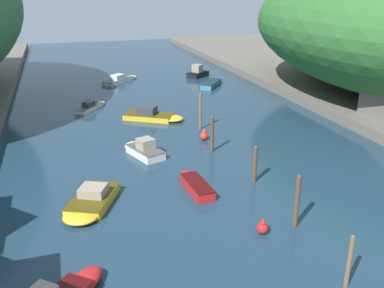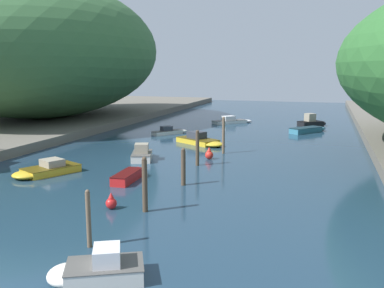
{
  "view_description": "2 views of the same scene",
  "coord_description": "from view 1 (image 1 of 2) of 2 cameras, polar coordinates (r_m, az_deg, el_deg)",
  "views": [
    {
      "loc": [
        -9.72,
        -6.36,
        12.57
      ],
      "look_at": [
        -0.27,
        23.61,
        0.69
      ],
      "focal_mm": 40.0,
      "sensor_mm": 36.0,
      "label": 1
    },
    {
      "loc": [
        11.11,
        -9.47,
        7.85
      ],
      "look_at": [
        0.26,
        25.08,
        1.43
      ],
      "focal_mm": 40.0,
      "sensor_mm": 36.0,
      "label": 2
    }
  ],
  "objects": [
    {
      "name": "boat_navy_launch",
      "position": [
        59.32,
        -9.45,
        8.52
      ],
      "size": [
        5.66,
        5.54,
        1.08
      ],
      "rotation": [
        0.0,
        0.0,
        5.48
      ],
      "color": "white",
      "rests_on": "water_surface"
    },
    {
      "name": "boat_moored_right",
      "position": [
        46.69,
        -13.24,
        4.94
      ],
      "size": [
        3.73,
        4.56,
        1.01
      ],
      "rotation": [
        0.0,
        0.0,
        5.66
      ],
      "color": "silver",
      "rests_on": "water_surface"
    },
    {
      "name": "water_surface",
      "position": [
        39.68,
        -2.4,
        2.23
      ],
      "size": [
        130.0,
        130.0,
        0.0
      ],
      "primitive_type": "plane",
      "color": "#1E384C",
      "rests_on": "ground"
    },
    {
      "name": "channel_buoy_far",
      "position": [
        23.48,
        9.39,
        -10.9
      ],
      "size": [
        0.64,
        0.64,
        0.96
      ],
      "color": "red",
      "rests_on": "water_surface"
    },
    {
      "name": "boat_yellow_tender",
      "position": [
        26.33,
        -13.44,
        -7.57
      ],
      "size": [
        4.05,
        5.39,
        1.09
      ],
      "rotation": [
        0.0,
        0.0,
        2.69
      ],
      "color": "gold",
      "rests_on": "water_surface"
    },
    {
      "name": "boat_near_quay",
      "position": [
        42.03,
        -5.06,
        3.78
      ],
      "size": [
        6.1,
        4.87,
        1.26
      ],
      "rotation": [
        0.0,
        0.0,
        4.16
      ],
      "color": "gold",
      "rests_on": "water_surface"
    },
    {
      "name": "channel_buoy_near",
      "position": [
        36.34,
        1.63,
        1.17
      ],
      "size": [
        0.72,
        0.72,
        1.08
      ],
      "color": "red",
      "rests_on": "water_surface"
    },
    {
      "name": "mooring_post_middle",
      "position": [
        28.71,
        8.37,
        -2.64
      ],
      "size": [
        0.31,
        0.31,
        2.58
      ],
      "color": "#4C3D2D",
      "rests_on": "water_surface"
    },
    {
      "name": "mooring_post_second",
      "position": [
        23.89,
        13.81,
        -7.37
      ],
      "size": [
        0.3,
        0.3,
        3.12
      ],
      "color": "#4C3D2D",
      "rests_on": "water_surface"
    },
    {
      "name": "boat_far_right_bank",
      "position": [
        56.17,
        2.77,
        8.11
      ],
      "size": [
        4.58,
        5.28,
        0.68
      ],
      "rotation": [
        0.0,
        0.0,
        5.62
      ],
      "color": "teal",
      "rests_on": "water_surface"
    },
    {
      "name": "boat_small_dinghy",
      "position": [
        61.79,
        0.96,
        9.47
      ],
      "size": [
        4.22,
        3.79,
        1.77
      ],
      "rotation": [
        0.0,
        0.0,
        5.36
      ],
      "color": "black",
      "rests_on": "water_surface"
    },
    {
      "name": "boat_mid_channel",
      "position": [
        33.46,
        -6.61,
        -0.68
      ],
      "size": [
        2.89,
        4.45,
        1.45
      ],
      "rotation": [
        0.0,
        0.0,
        0.34
      ],
      "color": "silver",
      "rests_on": "water_surface"
    },
    {
      "name": "boat_far_upstream",
      "position": [
        27.92,
        0.3,
        -5.3
      ],
      "size": [
        1.34,
        4.25,
        0.65
      ],
      "rotation": [
        0.0,
        0.0,
        0.06
      ],
      "color": "red",
      "rests_on": "water_surface"
    },
    {
      "name": "mooring_post_fourth",
      "position": [
        33.52,
        2.69,
        1.36
      ],
      "size": [
        0.29,
        0.29,
        2.93
      ],
      "color": "#4C3D2D",
      "rests_on": "water_surface"
    },
    {
      "name": "mooring_post_farthest",
      "position": [
        38.66,
        1.12,
        4.43
      ],
      "size": [
        0.26,
        0.26,
        3.45
      ],
      "color": "brown",
      "rests_on": "water_surface"
    },
    {
      "name": "mooring_post_nearest",
      "position": [
        20.23,
        20.23,
        -14.5
      ],
      "size": [
        0.22,
        0.22,
        2.65
      ],
      "color": "brown",
      "rests_on": "water_surface"
    }
  ]
}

